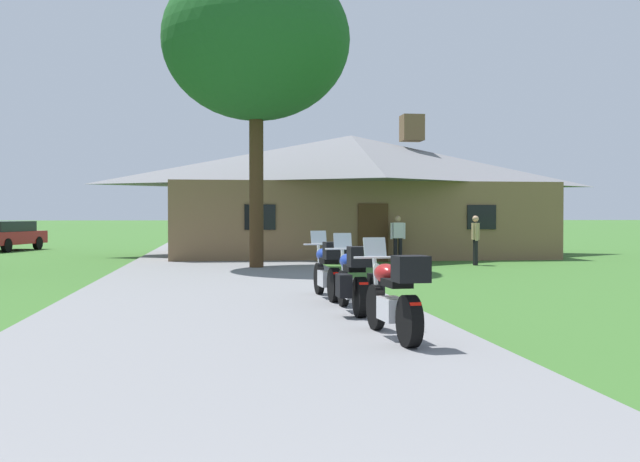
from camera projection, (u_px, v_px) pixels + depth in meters
name	position (u px, v px, depth m)	size (l,w,h in m)	color
ground_plane	(226.00, 275.00, 21.11)	(500.00, 500.00, 0.00)	#386628
asphalt_driveway	(227.00, 280.00, 19.13)	(6.40, 80.00, 0.06)	slate
motorcycle_red_nearest_to_camera	(395.00, 297.00, 9.65)	(0.66, 2.08, 1.30)	black
motorcycle_blue_second_in_row	(354.00, 280.00, 12.25)	(0.73, 2.08, 1.30)	black
motorcycle_blue_farthest_in_row	(328.00, 270.00, 14.42)	(0.66, 2.08, 1.30)	black
stone_lodge	(351.00, 194.00, 31.49)	(15.46, 9.51, 5.94)	brown
bystander_white_shirt_near_lodge	(398.00, 236.00, 26.65)	(0.55, 0.22, 1.67)	black
bystander_tan_shirt_beside_signpost	(475.00, 238.00, 25.09)	(0.28, 0.54, 1.67)	black
tree_by_lodge_front	(256.00, 18.00, 23.11)	(5.81, 5.81, 11.59)	#422D19
parked_red_suv_far_left	(5.00, 235.00, 35.22)	(2.94, 4.92, 1.40)	maroon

